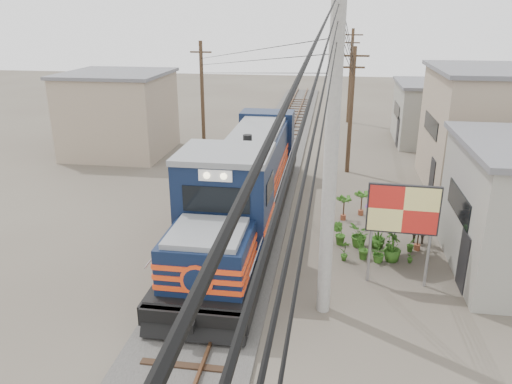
% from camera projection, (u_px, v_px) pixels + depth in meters
% --- Properties ---
extents(ground, '(120.00, 120.00, 0.00)m').
position_uv_depth(ground, '(217.00, 292.00, 16.46)').
color(ground, '#473F35').
rests_on(ground, ground).
extents(ballast, '(3.60, 70.00, 0.16)m').
position_uv_depth(ballast, '(260.00, 189.00, 25.73)').
color(ballast, '#595651').
rests_on(ballast, ground).
extents(track, '(1.15, 70.00, 0.12)m').
position_uv_depth(track, '(260.00, 186.00, 25.67)').
color(track, '#51331E').
rests_on(track, ground).
extents(locomotive, '(3.14, 17.08, 4.23)m').
position_uv_depth(locomotive, '(245.00, 185.00, 21.05)').
color(locomotive, black).
rests_on(locomotive, ground).
extents(utility_pole_main, '(0.40, 0.40, 10.00)m').
position_uv_depth(utility_pole_main, '(331.00, 154.00, 13.80)').
color(utility_pole_main, '#9E9B93').
rests_on(utility_pole_main, ground).
extents(wooden_pole_mid, '(1.60, 0.24, 7.00)m').
position_uv_depth(wooden_pole_mid, '(351.00, 108.00, 27.58)').
color(wooden_pole_mid, '#4C3826').
rests_on(wooden_pole_mid, ground).
extents(wooden_pole_far, '(1.60, 0.24, 7.50)m').
position_uv_depth(wooden_pole_far, '(350.00, 74.00, 40.47)').
color(wooden_pole_far, '#4C3826').
rests_on(wooden_pole_far, ground).
extents(wooden_pole_left, '(1.60, 0.24, 7.00)m').
position_uv_depth(wooden_pole_left, '(202.00, 93.00, 32.65)').
color(wooden_pole_left, '#4C3826').
rests_on(wooden_pole_left, ground).
extents(power_lines, '(9.65, 19.00, 3.30)m').
position_uv_depth(power_lines, '(252.00, 40.00, 21.80)').
color(power_lines, black).
rests_on(power_lines, ground).
extents(shophouse_back, '(6.30, 6.30, 4.20)m').
position_uv_depth(shophouse_back, '(441.00, 113.00, 34.63)').
color(shophouse_back, gray).
rests_on(shophouse_back, ground).
extents(shophouse_left, '(6.30, 6.30, 5.20)m').
position_uv_depth(shophouse_left, '(119.00, 113.00, 31.87)').
color(shophouse_left, gray).
rests_on(shophouse_left, ground).
extents(billboard, '(2.30, 0.24, 3.55)m').
position_uv_depth(billboard, '(403.00, 212.00, 16.10)').
color(billboard, '#99999E').
rests_on(billboard, ground).
extents(market_umbrella, '(2.67, 2.67, 2.63)m').
position_uv_depth(market_umbrella, '(398.00, 200.00, 18.02)').
color(market_umbrella, black).
rests_on(market_umbrella, ground).
extents(vendor, '(0.72, 0.50, 1.88)m').
position_uv_depth(vendor, '(420.00, 221.00, 19.68)').
color(vendor, black).
rests_on(vendor, ground).
extents(plant_nursery, '(3.25, 2.12, 1.13)m').
position_uv_depth(plant_nursery, '(371.00, 241.00, 19.00)').
color(plant_nursery, '#32651D').
rests_on(plant_nursery, ground).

